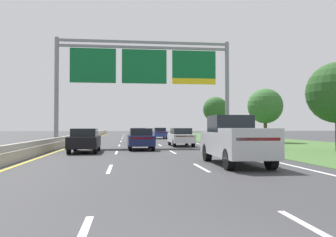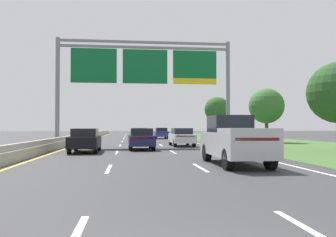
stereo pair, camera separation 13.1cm
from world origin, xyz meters
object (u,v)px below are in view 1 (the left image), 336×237
(car_blue_right_lane_sedan, at_px, (160,133))
(car_white_right_lane_sedan, at_px, (181,137))
(overhead_sign_gantry, at_px, (144,71))
(roadside_tree_far, at_px, (216,109))
(pickup_truck_silver, at_px, (235,140))
(car_navy_centre_lane_sedan, at_px, (141,138))
(car_black_left_lane_sedan, at_px, (85,140))
(car_darkgreen_centre_lane_sedan, at_px, (138,135))
(roadside_tree_mid, at_px, (265,106))

(car_blue_right_lane_sedan, bearing_deg, car_white_right_lane_sedan, 179.59)
(overhead_sign_gantry, relative_size, roadside_tree_far, 2.49)
(overhead_sign_gantry, relative_size, pickup_truck_silver, 2.79)
(overhead_sign_gantry, distance_m, car_navy_centre_lane_sedan, 7.03)
(overhead_sign_gantry, height_order, car_black_left_lane_sedan, overhead_sign_gantry)
(car_blue_right_lane_sedan, distance_m, roadside_tree_far, 8.81)
(car_navy_centre_lane_sedan, distance_m, car_blue_right_lane_sedan, 24.25)
(car_darkgreen_centre_lane_sedan, distance_m, roadside_tree_far, 17.16)
(car_darkgreen_centre_lane_sedan, relative_size, car_blue_right_lane_sedan, 1.01)
(car_black_left_lane_sedan, bearing_deg, car_navy_centre_lane_sedan, -57.48)
(car_black_left_lane_sedan, xyz_separation_m, car_blue_right_lane_sedan, (7.41, 26.44, 0.00))
(car_blue_right_lane_sedan, height_order, car_white_right_lane_sedan, same)
(pickup_truck_silver, distance_m, car_darkgreen_centre_lane_sedan, 22.64)
(car_navy_centre_lane_sedan, height_order, roadside_tree_far, roadside_tree_far)
(car_white_right_lane_sedan, xyz_separation_m, roadside_tree_mid, (10.16, 6.02, 3.11))
(car_black_left_lane_sedan, xyz_separation_m, roadside_tree_mid, (17.61, 12.83, 3.11))
(car_navy_centre_lane_sedan, relative_size, car_black_left_lane_sedan, 1.00)
(pickup_truck_silver, height_order, roadside_tree_mid, roadside_tree_mid)
(car_darkgreen_centre_lane_sedan, distance_m, car_navy_centre_lane_sedan, 11.39)
(car_darkgreen_centre_lane_sedan, relative_size, roadside_tree_mid, 0.76)
(car_black_left_lane_sedan, height_order, car_blue_right_lane_sedan, same)
(car_navy_centre_lane_sedan, distance_m, car_black_left_lane_sedan, 4.51)
(overhead_sign_gantry, height_order, pickup_truck_silver, overhead_sign_gantry)
(car_navy_centre_lane_sedan, height_order, car_white_right_lane_sedan, same)
(car_darkgreen_centre_lane_sedan, bearing_deg, overhead_sign_gantry, -176.72)
(pickup_truck_silver, distance_m, car_black_left_lane_sedan, 11.36)
(pickup_truck_silver, xyz_separation_m, car_white_right_lane_sedan, (-0.07, 15.32, -0.26))
(car_white_right_lane_sedan, distance_m, roadside_tree_mid, 12.22)
(car_blue_right_lane_sedan, distance_m, roadside_tree_mid, 17.29)
(overhead_sign_gantry, distance_m, pickup_truck_silver, 16.35)
(car_navy_centre_lane_sedan, xyz_separation_m, car_blue_right_lane_sedan, (3.64, 23.97, 0.00))
(car_darkgreen_centre_lane_sedan, relative_size, roadside_tree_far, 0.73)
(car_navy_centre_lane_sedan, xyz_separation_m, roadside_tree_far, (11.76, 23.62, 3.40))
(pickup_truck_silver, relative_size, car_darkgreen_centre_lane_sedan, 1.22)
(pickup_truck_silver, xyz_separation_m, car_black_left_lane_sedan, (-7.52, 8.51, -0.26))
(overhead_sign_gantry, relative_size, car_blue_right_lane_sedan, 3.41)
(overhead_sign_gantry, distance_m, car_black_left_lane_sedan, 9.67)
(car_black_left_lane_sedan, distance_m, car_blue_right_lane_sedan, 27.46)
(car_darkgreen_centre_lane_sedan, bearing_deg, roadside_tree_mid, -92.99)
(car_white_right_lane_sedan, xyz_separation_m, roadside_tree_far, (8.07, 19.28, 3.40))
(car_darkgreen_centre_lane_sedan, height_order, roadside_tree_mid, roadside_tree_mid)
(car_black_left_lane_sedan, height_order, car_white_right_lane_sedan, same)
(pickup_truck_silver, relative_size, roadside_tree_mid, 0.93)
(car_blue_right_lane_sedan, bearing_deg, car_darkgreen_centre_lane_sedan, 164.22)
(car_navy_centre_lane_sedan, height_order, car_blue_right_lane_sedan, same)
(overhead_sign_gantry, bearing_deg, roadside_tree_far, 59.96)
(overhead_sign_gantry, xyz_separation_m, car_navy_centre_lane_sedan, (-0.46, -4.08, -5.71))
(car_darkgreen_centre_lane_sedan, bearing_deg, roadside_tree_far, -42.05)
(roadside_tree_mid, bearing_deg, car_darkgreen_centre_lane_sedan, 175.71)
(car_darkgreen_centre_lane_sedan, distance_m, car_white_right_lane_sedan, 7.86)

